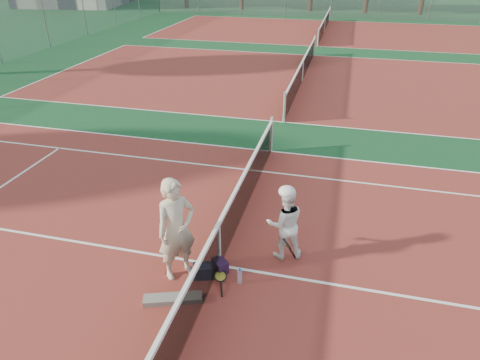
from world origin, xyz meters
name	(u,v)px	position (x,y,z in m)	size (l,w,h in m)	color
ground	(220,266)	(0.00, 0.00, 0.00)	(130.00, 130.00, 0.00)	#103D1E
court_main	(220,266)	(0.00, 0.00, 0.00)	(23.77, 10.97, 0.01)	maroon
court_far_a	(302,81)	(0.00, 13.50, 0.00)	(23.77, 10.97, 0.01)	maroon
court_far_b	(324,32)	(0.00, 27.00, 0.00)	(23.77, 10.97, 0.01)	maroon
net_main	(219,245)	(0.00, 0.00, 0.51)	(0.10, 10.98, 1.02)	black
net_far_a	(303,70)	(0.00, 13.50, 0.51)	(0.10, 10.98, 1.02)	black
net_far_b	(325,24)	(0.00, 27.00, 0.51)	(0.10, 10.98, 1.02)	black
player_a	(176,229)	(-0.68, -0.38, 1.01)	(0.74, 0.48, 2.02)	beige
player_b	(285,223)	(1.15, 0.65, 0.76)	(0.74, 0.58, 1.52)	white
racket_red	(169,260)	(-0.86, -0.42, 0.30)	(0.15, 0.27, 0.59)	maroon
racket_black_held	(286,250)	(1.23, 0.45, 0.27)	(0.31, 0.27, 0.54)	black
racket_spare	(220,277)	(0.13, -0.38, 0.06)	(0.60, 0.27, 0.12)	black
sports_bag_navy	(202,271)	(-0.22, -0.38, 0.14)	(0.34, 0.23, 0.27)	black
sports_bag_purple	(220,266)	(0.05, -0.14, 0.13)	(0.31, 0.21, 0.25)	black
net_cover_canvas	(173,299)	(-0.53, -1.12, 0.05)	(1.03, 0.24, 0.11)	slate
water_bottle	(240,277)	(0.50, -0.38, 0.15)	(0.09, 0.09, 0.30)	#C7DDFC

